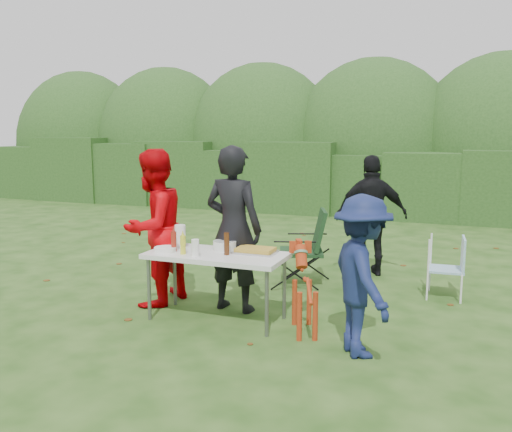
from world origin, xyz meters
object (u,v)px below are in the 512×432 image
(child, at_px, (362,276))
(dog, at_px, (305,292))
(ketchup_bottle, at_px, (174,242))
(folding_table, at_px, (217,258))
(person_cook, at_px, (234,229))
(lawn_chair, at_px, (446,267))
(paper_towel_roll, at_px, (180,236))
(person_red_jacket, at_px, (154,228))
(beer_bottle, at_px, (227,244))
(mustard_bottle, at_px, (183,245))
(camping_chair, at_px, (301,247))
(person_black_puffy, at_px, (372,216))

(child, bearing_deg, dog, 30.17)
(dog, relative_size, ketchup_bottle, 4.06)
(folding_table, xyz_separation_m, person_cook, (0.04, 0.37, 0.26))
(lawn_chair, bearing_deg, paper_towel_roll, 26.46)
(person_red_jacket, xyz_separation_m, lawn_chair, (3.22, 1.51, -0.53))
(child, xyz_separation_m, lawn_chair, (0.66, 2.12, -0.36))
(person_red_jacket, distance_m, ketchup_bottle, 0.57)
(person_red_jacket, xyz_separation_m, dog, (1.93, -0.27, -0.50))
(person_red_jacket, bearing_deg, beer_bottle, 83.15)
(child, relative_size, lawn_chair, 1.92)
(mustard_bottle, xyz_separation_m, paper_towel_roll, (-0.19, 0.28, 0.03))
(person_cook, bearing_deg, child, 160.78)
(lawn_chair, distance_m, ketchup_bottle, 3.35)
(folding_table, xyz_separation_m, person_red_jacket, (-0.93, 0.24, 0.23))
(camping_chair, bearing_deg, beer_bottle, 59.25)
(person_cook, distance_m, mustard_bottle, 0.65)
(child, xyz_separation_m, camping_chair, (-1.16, 1.99, -0.23))
(ketchup_bottle, bearing_deg, child, -7.62)
(dog, xyz_separation_m, paper_towel_roll, (-1.50, 0.14, 0.45))
(person_red_jacket, relative_size, paper_towel_roll, 7.07)
(beer_bottle, xyz_separation_m, paper_towel_roll, (-0.63, 0.14, 0.01))
(person_red_jacket, relative_size, dog, 2.06)
(person_black_puffy, bearing_deg, child, 77.85)
(person_black_puffy, distance_m, beer_bottle, 2.76)
(person_cook, bearing_deg, folding_table, 89.69)
(ketchup_bottle, bearing_deg, mustard_bottle, -27.16)
(person_red_jacket, relative_size, beer_bottle, 7.66)
(person_black_puffy, bearing_deg, person_red_jacket, 26.29)
(person_black_puffy, height_order, mustard_bottle, person_black_puffy)
(camping_chair, bearing_deg, ketchup_bottle, 42.05)
(lawn_chair, bearing_deg, mustard_bottle, 32.43)
(person_black_puffy, distance_m, mustard_bottle, 3.09)
(person_cook, bearing_deg, beer_bottle, 108.92)
(person_black_puffy, xyz_separation_m, lawn_chair, (1.04, -0.75, -0.47))
(dog, bearing_deg, person_black_puffy, -28.88)
(person_cook, relative_size, camping_chair, 1.83)
(lawn_chair, relative_size, beer_bottle, 3.22)
(person_cook, xyz_separation_m, lawn_chair, (2.25, 1.38, -0.56))
(mustard_bottle, bearing_deg, person_cook, 56.91)
(beer_bottle, bearing_deg, person_black_puffy, 66.17)
(person_cook, xyz_separation_m, person_black_puffy, (1.21, 2.12, -0.09))
(folding_table, relative_size, beer_bottle, 6.25)
(camping_chair, height_order, mustard_bottle, camping_chair)
(camping_chair, bearing_deg, person_cook, 51.76)
(lawn_chair, bearing_deg, folding_table, 33.41)
(person_cook, xyz_separation_m, beer_bottle, (0.09, -0.40, -0.08))
(person_cook, height_order, mustard_bottle, person_cook)
(person_red_jacket, bearing_deg, child, 83.93)
(lawn_chair, distance_m, paper_towel_roll, 3.27)
(folding_table, relative_size, lawn_chair, 1.94)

